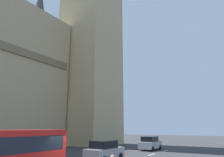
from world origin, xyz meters
name	(u,v)px	position (x,y,z in m)	size (l,w,h in m)	color
sedan_lead	(105,151)	(6.51, 1.88, 0.91)	(4.40, 1.86, 1.85)	gray
sedan_trailing	(150,143)	(17.97, 2.03, 0.91)	(4.40, 1.86, 1.85)	#B7B7BC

